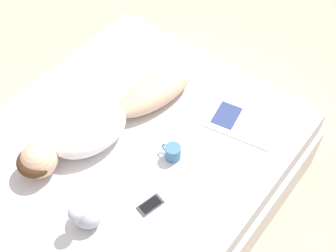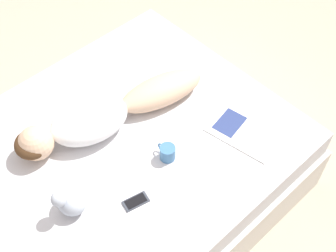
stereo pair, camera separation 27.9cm
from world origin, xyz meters
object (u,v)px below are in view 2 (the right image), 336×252
(coffee_mug, at_px, (167,152))
(person, at_px, (103,115))
(open_magazine, at_px, (244,131))
(cell_phone, at_px, (136,201))

(coffee_mug, bearing_deg, person, 14.42)
(open_magazine, distance_m, cell_phone, 0.80)
(open_magazine, xyz_separation_m, cell_phone, (0.08, 0.80, 0.00))
(open_magazine, distance_m, coffee_mug, 0.50)
(open_magazine, relative_size, cell_phone, 3.09)
(coffee_mug, bearing_deg, open_magazine, -110.91)
(person, xyz_separation_m, coffee_mug, (-0.44, -0.11, -0.05))
(coffee_mug, height_order, cell_phone, coffee_mug)
(person, distance_m, open_magazine, 0.86)
(cell_phone, bearing_deg, coffee_mug, -60.13)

